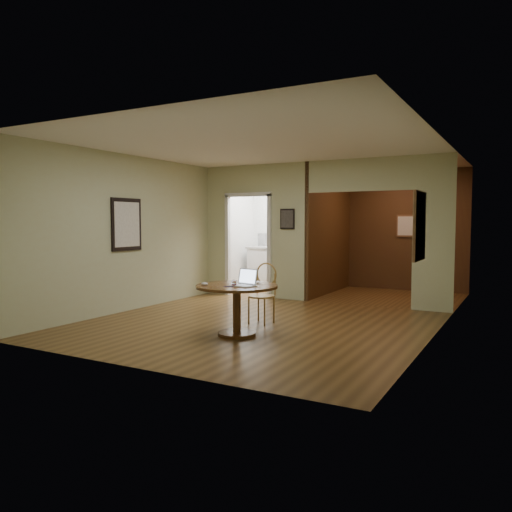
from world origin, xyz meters
The scene contains 11 objects.
floor centered at (0.00, 0.00, 0.00)m, with size 5.00×5.00×0.00m, color #4B3215.
room_shell centered at (-0.47, 3.10, 1.29)m, with size 5.20×7.50×5.00m.
dining_table centered at (0.14, -0.69, 0.51)m, with size 1.11×1.11×0.69m.
chair centered at (0.06, 0.23, 0.51)m, with size 0.41×0.41×0.92m.
open_laptop centered at (0.27, -0.70, 0.75)m, with size 0.36×0.34×0.22m.
closed_laptop centered at (0.18, -0.39, 0.70)m, with size 0.31×0.20×0.02m, color #ACACB1.
mouse centered at (-0.22, -0.93, 0.71)m, with size 0.10×0.05×0.04m, color silver.
wine_glass centered at (0.17, -0.81, 0.74)m, with size 0.08×0.08×0.09m, color white, non-canonical shape.
pen centered at (0.12, -0.88, 0.70)m, with size 0.01×0.01×0.13m, color #0C0D58.
kitchen_cabinet centered at (-1.35, 4.20, 0.47)m, with size 2.06×0.60×0.94m.
grocery_bag centered at (-1.14, 4.20, 1.07)m, with size 0.27×0.23×0.27m, color beige.
Camera 1 is at (3.59, -6.44, 1.56)m, focal length 35.00 mm.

